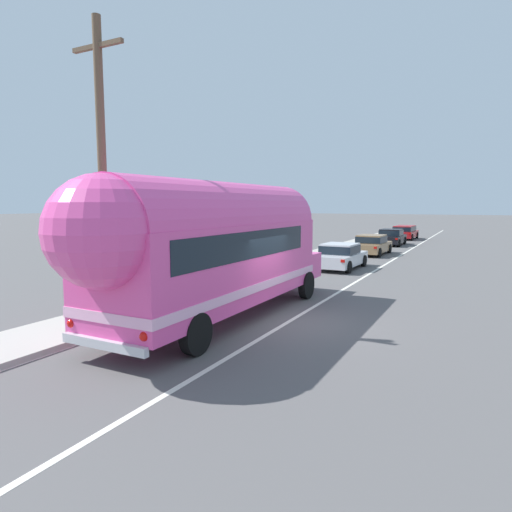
{
  "coord_description": "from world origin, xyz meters",
  "views": [
    {
      "loc": [
        5.02,
        -11.71,
        3.46
      ],
      "look_at": [
        -1.93,
        1.59,
        1.69
      ],
      "focal_mm": 30.87,
      "sensor_mm": 36.0,
      "label": 1
    }
  ],
  "objects": [
    {
      "name": "ground_plane",
      "position": [
        0.0,
        0.0,
        0.0
      ],
      "size": [
        300.0,
        300.0,
        0.0
      ],
      "primitive_type": "plane",
      "color": "#565454"
    },
    {
      "name": "lane_markings",
      "position": [
        -1.75,
        12.0,
        0.0
      ],
      "size": [
        3.93,
        80.0,
        0.01
      ],
      "color": "silver",
      "rests_on": "ground"
    },
    {
      "name": "sidewalk_slab",
      "position": [
        -4.94,
        10.0,
        0.07
      ],
      "size": [
        2.29,
        90.0,
        0.15
      ],
      "primitive_type": "cube",
      "color": "#ADA89E",
      "rests_on": "ground"
    },
    {
      "name": "utility_pole",
      "position": [
        -4.51,
        -2.69,
        4.42
      ],
      "size": [
        1.8,
        0.24,
        8.5
      ],
      "color": "brown",
      "rests_on": "ground"
    },
    {
      "name": "painted_bus",
      "position": [
        -1.91,
        -1.12,
        2.3
      ],
      "size": [
        2.64,
        11.47,
        4.12
      ],
      "color": "#EA4C9E",
      "rests_on": "ground"
    },
    {
      "name": "car_lead",
      "position": [
        -1.85,
        11.27,
        0.73
      ],
      "size": [
        2.05,
        4.34,
        1.37
      ],
      "color": "silver",
      "rests_on": "ground"
    },
    {
      "name": "car_second",
      "position": [
        -1.9,
        18.82,
        0.73
      ],
      "size": [
        2.05,
        4.49,
        1.37
      ],
      "color": "olive",
      "rests_on": "ground"
    },
    {
      "name": "car_third",
      "position": [
        -2.06,
        26.77,
        0.73
      ],
      "size": [
        1.97,
        4.35,
        1.37
      ],
      "color": "black",
      "rests_on": "ground"
    },
    {
      "name": "car_fourth",
      "position": [
        -2.06,
        33.82,
        0.79
      ],
      "size": [
        2.05,
        4.59,
        1.37
      ],
      "color": "#A5191E",
      "rests_on": "ground"
    }
  ]
}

